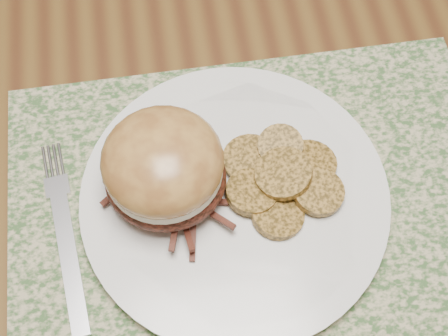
{
  "coord_description": "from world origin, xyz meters",
  "views": [
    {
      "loc": [
        0.02,
        -0.47,
        1.27
      ],
      "look_at": [
        0.06,
        -0.23,
        0.79
      ],
      "focal_mm": 50.0,
      "sensor_mm": 36.0,
      "label": 1
    }
  ],
  "objects_px": {
    "dining_table": "(148,53)",
    "fork": "(65,233)",
    "dinner_plate": "(235,198)",
    "pork_sandwich": "(164,168)"
  },
  "relations": [
    {
      "from": "fork",
      "to": "dining_table",
      "type": "bearing_deg",
      "value": 64.11
    },
    {
      "from": "dinner_plate",
      "to": "pork_sandwich",
      "type": "bearing_deg",
      "value": 165.03
    },
    {
      "from": "pork_sandwich",
      "to": "fork",
      "type": "bearing_deg",
      "value": -150.33
    },
    {
      "from": "pork_sandwich",
      "to": "fork",
      "type": "relative_size",
      "value": 0.69
    },
    {
      "from": "dining_table",
      "to": "dinner_plate",
      "type": "height_order",
      "value": "dinner_plate"
    },
    {
      "from": "dining_table",
      "to": "pork_sandwich",
      "type": "bearing_deg",
      "value": -88.28
    },
    {
      "from": "dining_table",
      "to": "fork",
      "type": "xyz_separation_m",
      "value": [
        -0.09,
        -0.25,
        0.09
      ]
    },
    {
      "from": "dining_table",
      "to": "dinner_plate",
      "type": "xyz_separation_m",
      "value": [
        0.07,
        -0.24,
        0.09
      ]
    },
    {
      "from": "dining_table",
      "to": "pork_sandwich",
      "type": "height_order",
      "value": "pork_sandwich"
    },
    {
      "from": "fork",
      "to": "pork_sandwich",
      "type": "bearing_deg",
      "value": 7.61
    }
  ]
}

